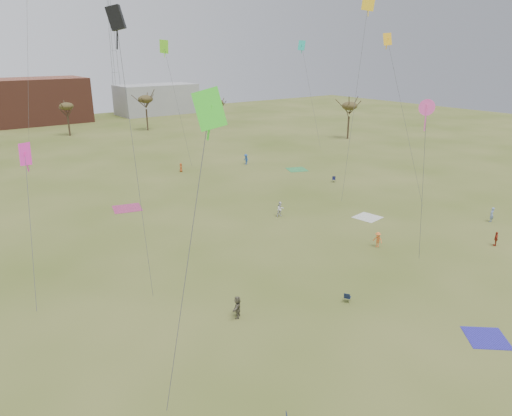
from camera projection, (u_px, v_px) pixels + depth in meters
ground at (348, 315)px, 36.30m from camera, size 260.00×260.00×0.00m
spectator_fore_a at (496, 239)px, 48.85m from camera, size 0.96×0.80×1.53m
spectator_fore_c at (237, 307)px, 35.74m from camera, size 1.52×1.55×1.78m
flyer_mid_b at (378, 240)px, 48.51m from camera, size 0.75×1.13×1.63m
flyer_mid_c at (492, 215)px, 55.58m from camera, size 0.69×0.49×1.79m
spectator_mid_e at (280, 209)px, 57.31m from camera, size 0.98×0.80×1.90m
flyer_far_b at (181, 167)px, 78.26m from camera, size 0.82×0.85×1.48m
flyer_far_c at (246, 159)px, 83.30m from camera, size 0.74×1.22×1.84m
blanket_blue at (486, 338)px, 33.40m from camera, size 3.89×3.89×0.03m
blanket_cream at (367, 217)px, 57.27m from camera, size 3.21×3.21×0.03m
blanket_plum at (127, 208)px, 60.51m from camera, size 4.23×4.23×0.03m
blanket_olive at (297, 170)px, 79.88m from camera, size 4.15×4.15×0.03m
camp_chair_center at (347, 299)px, 38.12m from camera, size 0.72×0.71×0.87m
camp_chair_right at (334, 180)px, 72.35m from camera, size 0.74×0.74×0.87m
kites_aloft at (111, 20)px, 51.82m from camera, size 60.04×61.43×27.92m
tree_line at (42, 115)px, 92.46m from camera, size 117.44×49.32×8.91m
building_brick at (36, 101)px, 128.27m from camera, size 26.00×16.00×12.00m
building_grey at (157, 99)px, 147.02m from camera, size 24.00×12.00×9.00m
radio_tower at (113, 50)px, 141.93m from camera, size 1.51×1.72×41.00m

